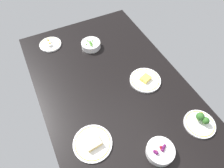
% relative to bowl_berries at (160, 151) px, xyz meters
% --- Properties ---
extents(dining_table, '(1.58, 1.00, 0.04)m').
position_rel_bowl_berries_xyz_m(dining_table, '(-0.54, -0.03, -0.05)').
color(dining_table, black).
rests_on(dining_table, ground).
extents(bowl_berries, '(0.16, 0.16, 0.07)m').
position_rel_bowl_berries_xyz_m(bowl_berries, '(0.00, 0.00, 0.00)').
color(bowl_berries, white).
rests_on(bowl_berries, dining_table).
extents(plate_broccoli, '(0.19, 0.19, 0.08)m').
position_rel_bowl_berries_xyz_m(plate_broccoli, '(-0.04, 0.32, -0.01)').
color(plate_broccoli, white).
rests_on(plate_broccoli, dining_table).
extents(plate_sandwich, '(0.23, 0.23, 0.04)m').
position_rel_bowl_berries_xyz_m(plate_sandwich, '(-0.22, -0.32, -0.02)').
color(plate_sandwich, white).
rests_on(plate_sandwich, dining_table).
extents(plate_cheese, '(0.22, 0.22, 0.04)m').
position_rel_bowl_berries_xyz_m(plate_cheese, '(-0.48, 0.20, -0.02)').
color(plate_cheese, white).
rests_on(plate_cheese, dining_table).
extents(plate_eggs, '(0.18, 0.18, 0.05)m').
position_rel_bowl_berries_xyz_m(plate_eggs, '(-1.14, -0.31, -0.02)').
color(plate_eggs, white).
rests_on(plate_eggs, dining_table).
extents(bowl_peas, '(0.16, 0.16, 0.06)m').
position_rel_bowl_berries_xyz_m(bowl_peas, '(-0.97, -0.01, -0.00)').
color(bowl_peas, white).
rests_on(bowl_peas, dining_table).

